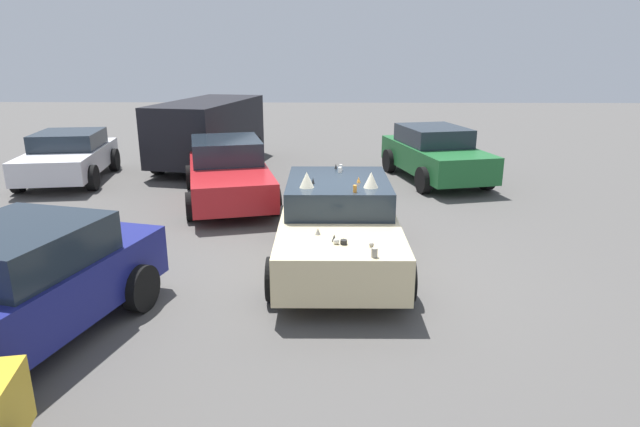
% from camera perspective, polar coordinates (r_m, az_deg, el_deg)
% --- Properties ---
extents(ground_plane, '(60.00, 60.00, 0.00)m').
position_cam_1_polar(ground_plane, '(9.14, 1.89, -5.42)').
color(ground_plane, '#514F4C').
extents(art_car_decorated, '(4.35, 2.15, 1.64)m').
position_cam_1_polar(art_car_decorated, '(8.98, 1.92, -0.97)').
color(art_car_decorated, beige).
rests_on(art_car_decorated, ground).
extents(parked_van_behind_right, '(5.23, 2.90, 2.01)m').
position_cam_1_polar(parked_van_behind_right, '(17.22, -11.71, 8.73)').
color(parked_van_behind_right, black).
rests_on(parked_van_behind_right, ground).
extents(parked_sedan_near_left, '(4.89, 2.83, 1.43)m').
position_cam_1_polar(parked_sedan_near_left, '(13.13, -9.73, 4.47)').
color(parked_sedan_near_left, red).
rests_on(parked_sedan_near_left, ground).
extents(parked_sedan_far_left, '(4.15, 2.48, 1.33)m').
position_cam_1_polar(parked_sedan_far_left, '(16.47, -25.08, 5.54)').
color(parked_sedan_far_left, silver).
rests_on(parked_sedan_far_left, ground).
extents(parked_sedan_far_right, '(4.44, 2.67, 1.46)m').
position_cam_1_polar(parked_sedan_far_right, '(15.32, 12.06, 6.25)').
color(parked_sedan_far_right, '#1E602D').
rests_on(parked_sedan_far_right, ground).
extents(parked_sedan_near_right, '(4.40, 2.72, 1.48)m').
position_cam_1_polar(parked_sedan_near_right, '(7.41, -29.84, -7.05)').
color(parked_sedan_near_right, navy).
rests_on(parked_sedan_near_right, ground).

